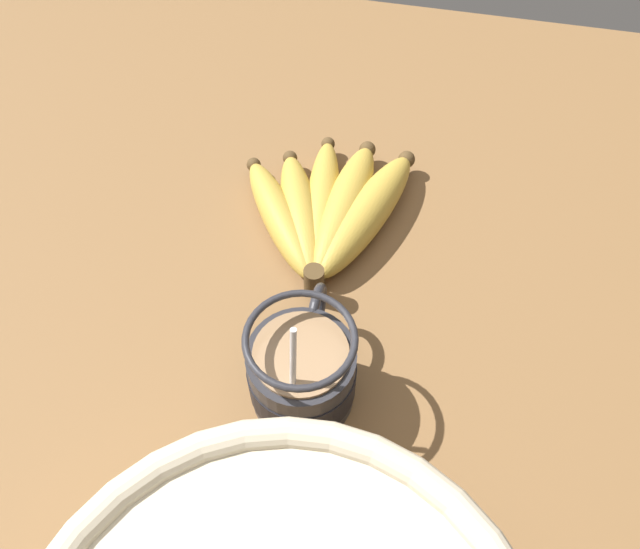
% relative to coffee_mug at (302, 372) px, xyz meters
% --- Properties ---
extents(table, '(1.15, 1.15, 0.03)m').
position_rel_coffee_mug_xyz_m(table, '(0.07, 0.04, -0.06)').
color(table, brown).
rests_on(table, ground).
extents(coffee_mug, '(0.13, 0.09, 0.14)m').
position_rel_coffee_mug_xyz_m(coffee_mug, '(0.00, 0.00, 0.00)').
color(coffee_mug, '#28282D').
rests_on(coffee_mug, table).
extents(banana_bunch, '(0.22, 0.20, 0.04)m').
position_rel_coffee_mug_xyz_m(banana_bunch, '(0.20, 0.02, -0.02)').
color(banana_bunch, '#4C381E').
rests_on(banana_bunch, table).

